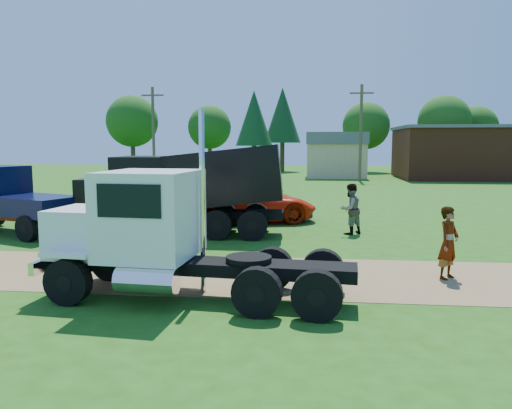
# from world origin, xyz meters

# --- Properties ---
(ground) EXTENTS (140.00, 140.00, 0.00)m
(ground) POSITION_xyz_m (0.00, 0.00, 0.00)
(ground) COLOR #234C10
(ground) RESTS_ON ground
(dirt_track) EXTENTS (120.00, 4.20, 0.01)m
(dirt_track) POSITION_xyz_m (0.00, 0.00, 0.01)
(dirt_track) COLOR olive
(dirt_track) RESTS_ON ground
(white_semi_tractor) EXTENTS (7.21, 2.90, 4.29)m
(white_semi_tractor) POSITION_xyz_m (-2.30, -2.04, 1.47)
(white_semi_tractor) COLOR black
(white_semi_tractor) RESTS_ON ground
(black_dump_truck) EXTENTS (8.12, 2.78, 3.49)m
(black_dump_truck) POSITION_xyz_m (-3.42, 5.76, 1.92)
(black_dump_truck) COLOR black
(black_dump_truck) RESTS_ON ground
(navy_truck) EXTENTS (6.15, 3.96, 2.63)m
(navy_truck) POSITION_xyz_m (-10.70, 5.42, 1.34)
(navy_truck) COLOR #971D0B
(navy_truck) RESTS_ON ground
(orange_pickup) EXTENTS (6.57, 4.51, 1.67)m
(orange_pickup) POSITION_xyz_m (-1.44, 9.17, 0.83)
(orange_pickup) COLOR red
(orange_pickup) RESTS_ON ground
(spectator_a) EXTENTS (0.80, 0.82, 1.90)m
(spectator_a) POSITION_xyz_m (4.83, 0.16, 0.95)
(spectator_a) COLOR #999999
(spectator_a) RESTS_ON ground
(spectator_b) EXTENTS (1.22, 1.19, 1.98)m
(spectator_b) POSITION_xyz_m (2.83, 6.49, 0.99)
(spectator_b) COLOR #999999
(spectator_b) RESTS_ON ground
(brick_building) EXTENTS (15.40, 10.40, 5.30)m
(brick_building) POSITION_xyz_m (18.00, 40.00, 2.66)
(brick_building) COLOR brown
(brick_building) RESTS_ON ground
(tan_shed) EXTENTS (6.20, 5.40, 4.70)m
(tan_shed) POSITION_xyz_m (4.00, 40.00, 2.42)
(tan_shed) COLOR tan
(tan_shed) RESTS_ON ground
(utility_poles) EXTENTS (42.20, 0.28, 9.00)m
(utility_poles) POSITION_xyz_m (6.00, 35.00, 4.71)
(utility_poles) COLOR #4D422B
(utility_poles) RESTS_ON ground
(tree_row) EXTENTS (56.02, 15.09, 10.56)m
(tree_row) POSITION_xyz_m (4.94, 50.19, 6.09)
(tree_row) COLOR #392317
(tree_row) RESTS_ON ground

